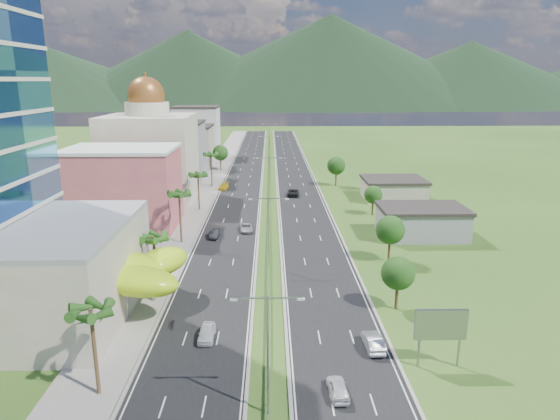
{
  "coord_description": "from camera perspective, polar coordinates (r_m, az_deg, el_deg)",
  "views": [
    {
      "loc": [
        0.29,
        -62.23,
        27.91
      ],
      "look_at": [
        1.85,
        17.73,
        7.0
      ],
      "focal_mm": 32.0,
      "sensor_mm": 36.0,
      "label": 1
    }
  ],
  "objects": [
    {
      "name": "lime_canopy",
      "position": [
        65.78,
        -19.14,
        -6.59
      ],
      "size": [
        18.0,
        15.0,
        7.4
      ],
      "color": "#B2E116",
      "rests_on": "ground"
    },
    {
      "name": "streetlight_median_d",
      "position": [
        158.65,
        -1.22,
        6.98
      ],
      "size": [
        6.04,
        0.25,
        11.0
      ],
      "color": "gray",
      "rests_on": "ground"
    },
    {
      "name": "shed_far",
      "position": [
        123.64,
        12.82,
        2.28
      ],
      "size": [
        14.0,
        12.0,
        4.4
      ],
      "primitive_type": "cube",
      "color": "gray",
      "rests_on": "ground"
    },
    {
      "name": "car_dark_left",
      "position": [
        91.65,
        -7.47,
        -2.69
      ],
      "size": [
        1.73,
        4.57,
        1.49
      ],
      "primitive_type": "imported",
      "rotation": [
        0.0,
        0.0,
        -0.04
      ],
      "color": "black",
      "rests_on": "road_left"
    },
    {
      "name": "domed_building",
      "position": [
        121.72,
        -14.64,
        6.36
      ],
      "size": [
        20.0,
        20.0,
        28.7
      ],
      "color": "#BEB19E",
      "rests_on": "ground"
    },
    {
      "name": "leafy_tree_lfar",
      "position": [
        159.59,
        -6.83,
        6.51
      ],
      "size": [
        4.9,
        4.9,
        8.05
      ],
      "color": "#47301C",
      "rests_on": "ground"
    },
    {
      "name": "ground",
      "position": [
        68.2,
        -1.28,
        -9.51
      ],
      "size": [
        500.0,
        500.0,
        0.0
      ],
      "primitive_type": "plane",
      "color": "#2D5119",
      "rests_on": "ground"
    },
    {
      "name": "palm_tree_c",
      "position": [
        87.87,
        -11.45,
        1.6
      ],
      "size": [
        3.6,
        3.6,
        9.6
      ],
      "color": "#47301C",
      "rests_on": "ground"
    },
    {
      "name": "sidewalk_left",
      "position": [
        155.72,
        -7.5,
        4.23
      ],
      "size": [
        7.0,
        260.0,
        0.12
      ],
      "primitive_type": "cube",
      "color": "gray",
      "rests_on": "ground"
    },
    {
      "name": "car_white_near_left",
      "position": [
        57.45,
        -8.38,
        -13.7
      ],
      "size": [
        1.76,
        4.33,
        1.47
      ],
      "primitive_type": "imported",
      "rotation": [
        0.0,
        0.0,
        -0.0
      ],
      "color": "white",
      "rests_on": "road_left"
    },
    {
      "name": "shed_near",
      "position": [
        94.98,
        15.89,
        -1.44
      ],
      "size": [
        15.0,
        10.0,
        5.0
      ],
      "primitive_type": "cube",
      "color": "gray",
      "rests_on": "ground"
    },
    {
      "name": "leafy_tree_rd",
      "position": [
        135.26,
        6.44,
        5.06
      ],
      "size": [
        4.9,
        4.9,
        8.05
      ],
      "color": "#47301C",
      "rests_on": "ground"
    },
    {
      "name": "car_white_near_right",
      "position": [
        48.45,
        6.64,
        -19.55
      ],
      "size": [
        1.89,
        4.26,
        1.43
      ],
      "primitive_type": "imported",
      "rotation": [
        0.0,
        0.0,
        3.19
      ],
      "color": "silver",
      "rests_on": "road_right"
    },
    {
      "name": "midrise_beige",
      "position": [
        167.85,
        -10.55,
        7.08
      ],
      "size": [
        16.0,
        15.0,
        13.0
      ],
      "primitive_type": "cube",
      "color": "gray",
      "rests_on": "ground"
    },
    {
      "name": "palm_tree_a",
      "position": [
        47.57,
        -20.8,
        -11.08
      ],
      "size": [
        3.6,
        3.6,
        9.1
      ],
      "color": "#47301C",
      "rests_on": "ground"
    },
    {
      "name": "streetlight_median_e",
      "position": [
        203.33,
        -1.21,
        8.68
      ],
      "size": [
        6.04,
        0.25,
        11.0
      ],
      "color": "gray",
      "rests_on": "ground"
    },
    {
      "name": "streetlight_median_b",
      "position": [
        75.26,
        -1.3,
        -1.68
      ],
      "size": [
        6.04,
        0.25,
        11.0
      ],
      "color": "gray",
      "rests_on": "ground"
    },
    {
      "name": "palm_tree_e",
      "position": [
        134.6,
        -7.89,
        6.14
      ],
      "size": [
        3.6,
        3.6,
        9.4
      ],
      "color": "#47301C",
      "rests_on": "ground"
    },
    {
      "name": "median_guardrail",
      "position": [
        136.96,
        -1.22,
        3.16
      ],
      "size": [
        0.1,
        216.06,
        0.76
      ],
      "color": "gray",
      "rests_on": "ground"
    },
    {
      "name": "leafy_tree_rb",
      "position": [
        79.85,
        12.49,
        -2.24
      ],
      "size": [
        4.55,
        4.55,
        7.47
      ],
      "color": "#47301C",
      "rests_on": "ground"
    },
    {
      "name": "palm_tree_b",
      "position": [
        69.35,
        -14.25,
        -3.31
      ],
      "size": [
        3.6,
        3.6,
        8.1
      ],
      "color": "#47301C",
      "rests_on": "ground"
    },
    {
      "name": "streetlight_median_c",
      "position": [
        114.21,
        -1.25,
        3.97
      ],
      "size": [
        6.04,
        0.25,
        11.0
      ],
      "color": "gray",
      "rests_on": "ground"
    },
    {
      "name": "car_silver_right",
      "position": [
        55.94,
        10.59,
        -14.57
      ],
      "size": [
        1.83,
        4.86,
        1.58
      ],
      "primitive_type": "imported",
      "rotation": [
        0.0,
        0.0,
        3.17
      ],
      "color": "#9FA2A7",
      "rests_on": "road_right"
    },
    {
      "name": "car_dark_far_right",
      "position": [
        123.94,
        1.49,
        2.04
      ],
      "size": [
        3.17,
        6.11,
        1.64
      ],
      "primitive_type": "imported",
      "rotation": [
        0.0,
        0.0,
        3.06
      ],
      "color": "black",
      "rests_on": "road_right"
    },
    {
      "name": "billboard",
      "position": [
        52.79,
        17.9,
        -12.53
      ],
      "size": [
        5.2,
        0.35,
        6.2
      ],
      "color": "gray",
      "rests_on": "ground"
    },
    {
      "name": "streetlight_median_a",
      "position": [
        42.82,
        -1.41,
        -14.97
      ],
      "size": [
        6.04,
        0.25,
        11.0
      ],
      "color": "gray",
      "rests_on": "ground"
    },
    {
      "name": "car_silver_mid_left",
      "position": [
        94.96,
        -3.9,
        -2.02
      ],
      "size": [
        2.72,
        5.08,
        1.36
      ],
      "primitive_type": "imported",
      "rotation": [
        0.0,
        0.0,
        0.1
      ],
      "color": "#A4A5AB",
      "rests_on": "road_left"
    },
    {
      "name": "motorcycle",
      "position": [
        60.66,
        -12.13,
        -12.36
      ],
      "size": [
        0.86,
        2.1,
        1.31
      ],
      "primitive_type": "imported",
      "rotation": [
        0.0,
        0.0,
        0.12
      ],
      "color": "black",
      "rests_on": "road_left"
    },
    {
      "name": "road_right",
      "position": [
        154.93,
        1.57,
        4.28
      ],
      "size": [
        11.0,
        260.0,
        0.04
      ],
      "primitive_type": "cube",
      "color": "black",
      "rests_on": "ground"
    },
    {
      "name": "leafy_tree_rc",
      "position": [
        107.12,
        10.61,
        1.71
      ],
      "size": [
        3.85,
        3.85,
        6.33
      ],
      "color": "#47301C",
      "rests_on": "ground"
    },
    {
      "name": "midrise_white",
      "position": [
        190.15,
        -9.48,
        8.75
      ],
      "size": [
        16.0,
        15.0,
        18.0
      ],
      "primitive_type": "cube",
      "color": "silver",
      "rests_on": "ground"
    },
    {
      "name": "pink_shophouse",
      "position": [
        100.48,
        -17.46,
        2.25
      ],
      "size": [
        20.0,
        15.0,
        15.0
      ],
      "primitive_type": "cube",
      "color": "#BB4D5C",
      "rests_on": "ground"
    },
    {
      "name": "palm_tree_d",
      "position": [
        110.28,
        -9.35,
        3.81
      ],
      "size": [
        3.6,
        3.6,
        8.6
      ],
      "color": "#47301C",
      "rests_on": "ground"
    },
    {
      "name": "car_yellow_far_left",
      "position": [
        132.04,
        -6.43,
        2.71
      ],
      "size": [
        2.52,
        5.29,
        1.49
      ],
      "primitive_type": "imported",
      "rotation": [
        0.0,
        0.0,
        -0.09
      ],
      "color": "yellow",
      "rests_on": "road_left"
    },
    {
      "name": "mountain_ridge",
      "position": [
        516.45,
        5.64,
        11.49
      ],
      "size": [
        860.0,
        140.0,
        90.0
      ],
      "primitive_type": null,
      "color": "black",
      "rests_on": "ground"
    },
    {
      "name": "midrise_grey",
      "position": [
        146.18,
        -11.95,
        6.51
      ],
      "size": [
        16.0,
        15.0,
        16.0
      ],
      "primitive_type": "cube",
      "color": "gray",
      "rests_on": "ground"
    },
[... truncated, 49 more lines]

